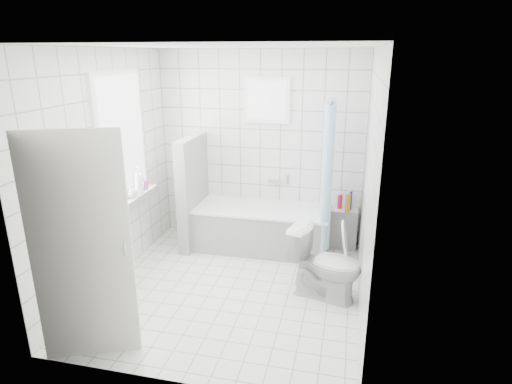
# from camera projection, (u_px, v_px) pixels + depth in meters

# --- Properties ---
(ground) EXTENTS (3.00, 3.00, 0.00)m
(ground) POSITION_uv_depth(u_px,v_px,m) (232.00, 288.00, 4.84)
(ground) COLOR white
(ground) RESTS_ON ground
(ceiling) EXTENTS (3.00, 3.00, 0.00)m
(ceiling) POSITION_uv_depth(u_px,v_px,m) (227.00, 46.00, 4.04)
(ceiling) COLOR white
(ceiling) RESTS_ON ground
(wall_back) EXTENTS (2.80, 0.02, 2.60)m
(wall_back) POSITION_uv_depth(u_px,v_px,m) (260.00, 148.00, 5.83)
(wall_back) COLOR white
(wall_back) RESTS_ON ground
(wall_front) EXTENTS (2.80, 0.02, 2.60)m
(wall_front) POSITION_uv_depth(u_px,v_px,m) (171.00, 235.00, 3.05)
(wall_front) COLOR white
(wall_front) RESTS_ON ground
(wall_left) EXTENTS (0.02, 3.00, 2.60)m
(wall_left) POSITION_uv_depth(u_px,v_px,m) (108.00, 170.00, 4.74)
(wall_left) COLOR white
(wall_left) RESTS_ON ground
(wall_right) EXTENTS (0.02, 3.00, 2.60)m
(wall_right) POSITION_uv_depth(u_px,v_px,m) (368.00, 187.00, 4.15)
(wall_right) COLOR white
(wall_right) RESTS_ON ground
(window_left) EXTENTS (0.01, 0.90, 1.40)m
(window_left) POSITION_uv_depth(u_px,v_px,m) (123.00, 139.00, 4.91)
(window_left) COLOR white
(window_left) RESTS_ON wall_left
(window_back) EXTENTS (0.50, 0.01, 0.50)m
(window_back) POSITION_uv_depth(u_px,v_px,m) (267.00, 100.00, 5.57)
(window_back) COLOR white
(window_back) RESTS_ON wall_back
(window_sill) EXTENTS (0.18, 1.02, 0.08)m
(window_sill) POSITION_uv_depth(u_px,v_px,m) (132.00, 200.00, 5.13)
(window_sill) COLOR white
(window_sill) RESTS_ON wall_left
(door) EXTENTS (0.75, 0.35, 2.00)m
(door) POSITION_uv_depth(u_px,v_px,m) (82.00, 250.00, 3.49)
(door) COLOR silver
(door) RESTS_ON ground
(bathtub) EXTENTS (1.78, 0.77, 0.58)m
(bathtub) POSITION_uv_depth(u_px,v_px,m) (262.00, 228.00, 5.77)
(bathtub) COLOR white
(bathtub) RESTS_ON ground
(partition_wall) EXTENTS (0.15, 0.85, 1.50)m
(partition_wall) POSITION_uv_depth(u_px,v_px,m) (193.00, 192.00, 5.79)
(partition_wall) COLOR white
(partition_wall) RESTS_ON ground
(tiled_ledge) EXTENTS (0.40, 0.24, 0.55)m
(tiled_ledge) POSITION_uv_depth(u_px,v_px,m) (342.00, 228.00, 5.79)
(tiled_ledge) COLOR white
(tiled_ledge) RESTS_ON ground
(toilet) EXTENTS (0.85, 0.62, 0.78)m
(toilet) POSITION_uv_depth(u_px,v_px,m) (326.00, 264.00, 4.57)
(toilet) COLOR silver
(toilet) RESTS_ON ground
(curtain_rod) EXTENTS (0.02, 0.80, 0.02)m
(curtain_rod) POSITION_uv_depth(u_px,v_px,m) (331.00, 101.00, 5.05)
(curtain_rod) COLOR silver
(curtain_rod) RESTS_ON wall_back
(shower_curtain) EXTENTS (0.14, 0.48, 1.78)m
(shower_curtain) POSITION_uv_depth(u_px,v_px,m) (327.00, 177.00, 5.21)
(shower_curtain) COLOR #4198BF
(shower_curtain) RESTS_ON curtain_rod
(tub_faucet) EXTENTS (0.18, 0.06, 0.06)m
(tub_faucet) POSITION_uv_depth(u_px,v_px,m) (275.00, 182.00, 5.89)
(tub_faucet) COLOR silver
(tub_faucet) RESTS_ON wall_back
(sill_bottles) EXTENTS (0.16, 0.78, 0.33)m
(sill_bottles) POSITION_uv_depth(u_px,v_px,m) (131.00, 187.00, 5.05)
(sill_bottles) COLOR #B75BA9
(sill_bottles) RESTS_ON window_sill
(ledge_bottles) EXTENTS (0.19, 0.18, 0.25)m
(ledge_bottles) POSITION_uv_depth(u_px,v_px,m) (346.00, 202.00, 5.65)
(ledge_bottles) COLOR #B8153A
(ledge_bottles) RESTS_ON tiled_ledge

